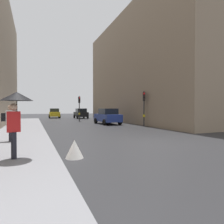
# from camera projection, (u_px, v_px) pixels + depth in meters

# --- Properties ---
(ground_plane) EXTENTS (120.00, 120.00, 0.00)m
(ground_plane) POSITION_uv_depth(u_px,v_px,m) (154.00, 144.00, 9.91)
(ground_plane) COLOR #28282B
(sidewalk_kerb) EXTENTS (3.21, 40.00, 0.16)m
(sidewalk_kerb) POSITION_uv_depth(u_px,v_px,m) (21.00, 134.00, 13.09)
(sidewalk_kerb) COLOR gray
(sidewalk_kerb) RESTS_ON ground
(building_facade_right) EXTENTS (12.00, 24.98, 13.92)m
(building_facade_right) POSITION_uv_depth(u_px,v_px,m) (160.00, 71.00, 27.43)
(building_facade_right) COLOR gray
(building_facade_right) RESTS_ON ground
(traffic_light_far_median) EXTENTS (0.24, 0.43, 3.47)m
(traffic_light_far_median) POSITION_uv_depth(u_px,v_px,m) (79.00, 104.00, 26.93)
(traffic_light_far_median) COLOR #2D2D2D
(traffic_light_far_median) RESTS_ON ground
(traffic_light_mid_street) EXTENTS (0.36, 0.45, 3.46)m
(traffic_light_mid_street) POSITION_uv_depth(u_px,v_px,m) (144.00, 102.00, 19.34)
(traffic_light_mid_street) COLOR #2D2D2D
(traffic_light_mid_street) RESTS_ON ground
(car_dark_suv) EXTENTS (2.04, 4.21, 1.76)m
(car_dark_suv) POSITION_uv_depth(u_px,v_px,m) (81.00, 113.00, 35.32)
(car_dark_suv) COLOR black
(car_dark_suv) RESTS_ON ground
(car_blue_van) EXTENTS (2.15, 4.27, 1.76)m
(car_blue_van) POSITION_uv_depth(u_px,v_px,m) (108.00, 116.00, 22.13)
(car_blue_van) COLOR navy
(car_blue_van) RESTS_ON ground
(car_yellow_taxi) EXTENTS (2.19, 4.29, 1.76)m
(car_yellow_taxi) POSITION_uv_depth(u_px,v_px,m) (54.00, 113.00, 36.95)
(car_yellow_taxi) COLOR yellow
(car_yellow_taxi) RESTS_ON ground
(pedestrian_with_umbrella) EXTENTS (1.00, 1.00, 2.14)m
(pedestrian_with_umbrella) POSITION_uv_depth(u_px,v_px,m) (16.00, 106.00, 6.36)
(pedestrian_with_umbrella) COLOR black
(pedestrian_with_umbrella) RESTS_ON sidewalk_kerb
(pedestrian_with_black_backpack) EXTENTS (0.61, 0.36, 1.77)m
(pedestrian_with_black_backpack) POSITION_uv_depth(u_px,v_px,m) (10.00, 121.00, 9.69)
(pedestrian_with_black_backpack) COLOR black
(pedestrian_with_black_backpack) RESTS_ON sidewalk_kerb
(warning_sign_triangle) EXTENTS (0.64, 0.64, 0.65)m
(warning_sign_triangle) POSITION_uv_depth(u_px,v_px,m) (74.00, 149.00, 6.99)
(warning_sign_triangle) COLOR silver
(warning_sign_triangle) RESTS_ON ground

